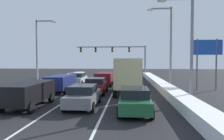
# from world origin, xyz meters

# --- Properties ---
(ground_plane) EXTENTS (120.00, 120.00, 0.00)m
(ground_plane) POSITION_xyz_m (0.00, 14.28, 0.00)
(ground_plane) COLOR black
(lane_stripe_between_right_lane_and_center_lane) EXTENTS (0.14, 39.27, 0.01)m
(lane_stripe_between_right_lane_and_center_lane) POSITION_xyz_m (1.70, 17.85, 0.00)
(lane_stripe_between_right_lane_and_center_lane) COLOR silver
(lane_stripe_between_right_lane_and_center_lane) RESTS_ON ground
(lane_stripe_between_center_lane_and_left_lane) EXTENTS (0.14, 39.27, 0.01)m
(lane_stripe_between_center_lane_and_left_lane) POSITION_xyz_m (-1.70, 17.85, 0.00)
(lane_stripe_between_center_lane_and_left_lane) COLOR silver
(lane_stripe_between_center_lane_and_left_lane) RESTS_ON ground
(snow_bank_right_shoulder) EXTENTS (1.35, 39.27, 0.74)m
(snow_bank_right_shoulder) POSITION_xyz_m (7.00, 17.85, 0.37)
(snow_bank_right_shoulder) COLOR white
(snow_bank_right_shoulder) RESTS_ON ground
(snow_bank_left_shoulder) EXTENTS (1.75, 39.27, 0.79)m
(snow_bank_left_shoulder) POSITION_xyz_m (-7.00, 17.85, 0.39)
(snow_bank_left_shoulder) COLOR white
(snow_bank_left_shoulder) RESTS_ON ground
(sedan_green_right_lane_nearest) EXTENTS (2.00, 4.50, 1.51)m
(sedan_green_right_lane_nearest) POSITION_xyz_m (3.60, 6.15, 0.76)
(sedan_green_right_lane_nearest) COLOR #1E5633
(sedan_green_right_lane_nearest) RESTS_ON ground
(box_truck_right_lane_second) EXTENTS (2.53, 7.20, 3.36)m
(box_truck_right_lane_second) POSITION_xyz_m (3.17, 13.61, 1.90)
(box_truck_right_lane_second) COLOR #937F60
(box_truck_right_lane_second) RESTS_ON ground
(sedan_charcoal_right_lane_third) EXTENTS (2.00, 4.50, 1.51)m
(sedan_charcoal_right_lane_third) POSITION_xyz_m (3.63, 21.69, 0.76)
(sedan_charcoal_right_lane_third) COLOR #38383D
(sedan_charcoal_right_lane_third) RESTS_ON ground
(sedan_gray_center_lane_nearest) EXTENTS (2.00, 4.50, 1.51)m
(sedan_gray_center_lane_nearest) POSITION_xyz_m (0.14, 7.41, 0.76)
(sedan_gray_center_lane_nearest) COLOR slate
(sedan_gray_center_lane_nearest) RESTS_ON ground
(sedan_red_center_lane_second) EXTENTS (2.00, 4.50, 1.51)m
(sedan_red_center_lane_second) POSITION_xyz_m (0.08, 13.32, 0.76)
(sedan_red_center_lane_second) COLOR maroon
(sedan_red_center_lane_second) RESTS_ON ground
(suv_maroon_center_lane_third) EXTENTS (2.16, 4.90, 1.67)m
(suv_maroon_center_lane_third) POSITION_xyz_m (0.21, 19.61, 1.02)
(suv_maroon_center_lane_third) COLOR maroon
(suv_maroon_center_lane_third) RESTS_ON ground
(suv_black_left_lane_nearest) EXTENTS (2.16, 4.90, 1.67)m
(suv_black_left_lane_nearest) POSITION_xyz_m (-3.60, 7.08, 1.02)
(suv_black_left_lane_nearest) COLOR black
(suv_black_left_lane_nearest) RESTS_ON ground
(suv_navy_left_lane_second) EXTENTS (2.16, 4.90, 1.67)m
(suv_navy_left_lane_second) POSITION_xyz_m (-3.60, 14.04, 1.02)
(suv_navy_left_lane_second) COLOR navy
(suv_navy_left_lane_second) RESTS_ON ground
(sedan_silver_left_lane_third) EXTENTS (2.00, 4.50, 1.51)m
(sedan_silver_left_lane_third) POSITION_xyz_m (-3.61, 21.07, 0.76)
(sedan_silver_left_lane_third) COLOR #B7BABF
(sedan_silver_left_lane_third) RESTS_ON ground
(traffic_light_gantry) EXTENTS (14.00, 0.47, 6.20)m
(traffic_light_gantry) POSITION_xyz_m (1.31, 35.68, 4.89)
(traffic_light_gantry) COLOR slate
(traffic_light_gantry) RESTS_ON ground
(street_lamp_right_near) EXTENTS (2.66, 0.36, 7.78)m
(street_lamp_right_near) POSITION_xyz_m (7.41, 8.92, 4.68)
(street_lamp_right_near) COLOR gray
(street_lamp_right_near) RESTS_ON ground
(street_lamp_right_mid) EXTENTS (2.66, 0.36, 8.84)m
(street_lamp_right_mid) POSITION_xyz_m (7.38, 16.06, 5.24)
(street_lamp_right_mid) COLOR gray
(street_lamp_right_mid) RESTS_ON ground
(street_lamp_left_mid) EXTENTS (2.66, 0.36, 8.23)m
(street_lamp_left_mid) POSITION_xyz_m (-7.83, 18.78, 4.92)
(street_lamp_left_mid) COLOR gray
(street_lamp_left_mid) RESTS_ON ground
(roadside_sign_right) EXTENTS (3.20, 0.16, 5.50)m
(roadside_sign_right) POSITION_xyz_m (11.58, 16.45, 4.02)
(roadside_sign_right) COLOR #59595B
(roadside_sign_right) RESTS_ON ground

